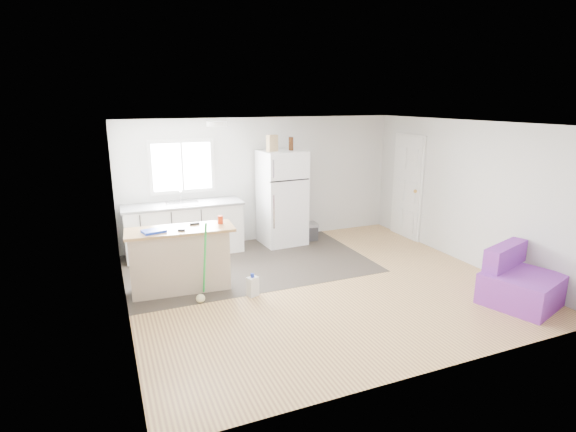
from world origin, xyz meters
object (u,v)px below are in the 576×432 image
object	(u,v)px
purple_seat	(519,284)
cardboard_box	(272,143)
peninsula	(180,259)
bottle_left	(291,144)
refrigerator	(282,198)
bottle_right	(291,144)
kitchen_cabinets	(184,228)
cooler	(306,232)
cleaner_jug	(253,286)
blue_tray	(154,231)
mop	(202,285)
red_cup	(220,220)

from	to	relation	value
purple_seat	cardboard_box	world-z (taller)	cardboard_box
peninsula	bottle_left	world-z (taller)	bottle_left
refrigerator	cardboard_box	xyz separation A→B (m)	(-0.21, -0.06, 1.05)
refrigerator	bottle_right	world-z (taller)	bottle_right
kitchen_cabinets	cooler	xyz separation A→B (m)	(2.37, -0.09, -0.30)
refrigerator	cardboard_box	distance (m)	1.07
purple_seat	cleaner_jug	world-z (taller)	purple_seat
refrigerator	cleaner_jug	bearing A→B (deg)	-125.05
bottle_left	bottle_right	world-z (taller)	same
cooler	cleaner_jug	world-z (taller)	cooler
peninsula	blue_tray	distance (m)	0.59
cooler	mop	world-z (taller)	mop
cooler	cardboard_box	distance (m)	1.91
mop	bottle_right	bearing A→B (deg)	38.22
peninsula	bottle_right	size ratio (longest dim) A/B	6.22
cooler	bottle_right	size ratio (longest dim) A/B	1.94
kitchen_cabinets	blue_tray	world-z (taller)	kitchen_cabinets
red_cup	bottle_left	world-z (taller)	bottle_left
purple_seat	blue_tray	bearing A→B (deg)	136.07
bottle_right	mop	bearing A→B (deg)	-137.29
mop	bottle_right	world-z (taller)	bottle_right
bottle_right	refrigerator	bearing A→B (deg)	-179.16
cardboard_box	purple_seat	bearing A→B (deg)	-59.07
mop	cleaner_jug	bearing A→B (deg)	-14.05
kitchen_cabinets	blue_tray	distance (m)	1.83
kitchen_cabinets	cooler	size ratio (longest dim) A/B	4.36
blue_tray	bottle_left	world-z (taller)	bottle_left
red_cup	bottle_right	xyz separation A→B (m)	(1.76, 1.49, 0.93)
refrigerator	cooler	size ratio (longest dim) A/B	3.71
purple_seat	cardboard_box	bearing A→B (deg)	102.53
red_cup	kitchen_cabinets	bearing A→B (deg)	100.49
kitchen_cabinets	refrigerator	distance (m)	1.92
blue_tray	mop	bearing A→B (deg)	-39.47
peninsula	bottle_right	distance (m)	3.18
cooler	bottle_left	distance (m)	1.78
purple_seat	cardboard_box	distance (m)	4.61
purple_seat	blue_tray	size ratio (longest dim) A/B	3.82
red_cup	bottle_right	distance (m)	2.48
cardboard_box	bottle_right	world-z (taller)	cardboard_box
red_cup	refrigerator	bearing A→B (deg)	43.10
cardboard_box	bottle_left	xyz separation A→B (m)	(0.39, 0.01, -0.02)
mop	bottle_left	world-z (taller)	bottle_left
cleaner_jug	cardboard_box	world-z (taller)	cardboard_box
peninsula	cooler	xyz separation A→B (m)	(2.71, 1.49, -0.30)
refrigerator	mop	distance (m)	2.93
purple_seat	cleaner_jug	xyz separation A→B (m)	(-3.31, 1.61, -0.13)
refrigerator	kitchen_cabinets	bearing A→B (deg)	174.57
kitchen_cabinets	peninsula	distance (m)	1.62
kitchen_cabinets	bottle_left	distance (m)	2.51
red_cup	bottle_left	bearing A→B (deg)	39.29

